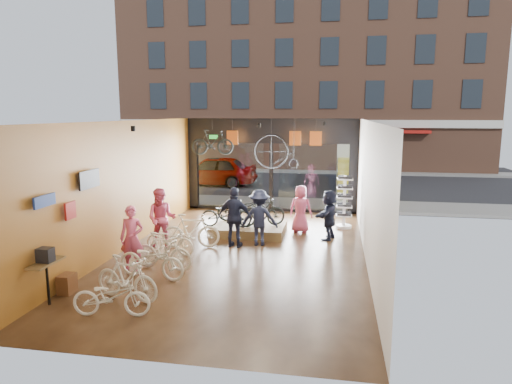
% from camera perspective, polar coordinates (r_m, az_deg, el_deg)
% --- Properties ---
extents(ground_plane, '(7.00, 12.00, 0.04)m').
position_cam_1_polar(ground_plane, '(13.37, -1.77, -7.72)').
color(ground_plane, black).
rests_on(ground_plane, ground).
extents(ceiling, '(7.00, 12.00, 0.04)m').
position_cam_1_polar(ceiling, '(12.75, -1.87, 8.96)').
color(ceiling, black).
rests_on(ceiling, ground).
extents(wall_left, '(0.04, 12.00, 3.80)m').
position_cam_1_polar(wall_left, '(14.06, -16.01, 0.81)').
color(wall_left, '#B06625').
rests_on(wall_left, ground).
extents(wall_right, '(0.04, 12.00, 3.80)m').
position_cam_1_polar(wall_right, '(12.69, 13.94, -0.05)').
color(wall_right, beige).
rests_on(wall_right, ground).
extents(wall_back, '(7.00, 0.04, 3.80)m').
position_cam_1_polar(wall_back, '(7.28, -11.60, -7.28)').
color(wall_back, beige).
rests_on(wall_back, ground).
extents(storefront, '(7.00, 0.26, 3.80)m').
position_cam_1_polar(storefront, '(18.78, 1.92, 3.38)').
color(storefront, black).
rests_on(storefront, ground).
extents(exit_sign, '(0.35, 0.06, 0.18)m').
position_cam_1_polar(exit_sign, '(19.05, -5.33, 6.91)').
color(exit_sign, '#198C26').
rests_on(exit_sign, storefront).
extents(street_road, '(30.00, 18.00, 0.02)m').
position_cam_1_polar(street_road, '(27.89, 4.49, 1.53)').
color(street_road, black).
rests_on(street_road, ground).
extents(sidewalk_near, '(30.00, 2.40, 0.12)m').
position_cam_1_polar(sidewalk_near, '(20.24, 2.37, -1.42)').
color(sidewalk_near, slate).
rests_on(sidewalk_near, ground).
extents(sidewalk_far, '(30.00, 2.00, 0.12)m').
position_cam_1_polar(sidewalk_far, '(31.83, 5.19, 2.68)').
color(sidewalk_far, slate).
rests_on(sidewalk_far, ground).
extents(opposite_building, '(26.00, 5.00, 14.00)m').
position_cam_1_polar(opposite_building, '(34.21, 5.74, 14.82)').
color(opposite_building, brown).
rests_on(opposite_building, ground).
extents(street_car, '(4.89, 1.97, 1.67)m').
position_cam_1_polar(street_car, '(25.59, -5.43, 2.67)').
color(street_car, gray).
rests_on(street_car, street_road).
extents(box_truck, '(2.35, 7.06, 2.78)m').
position_cam_1_polar(box_truck, '(23.66, 12.91, 3.24)').
color(box_truck, silver).
rests_on(box_truck, street_road).
extents(floor_bike_0, '(1.63, 0.76, 0.82)m').
position_cam_1_polar(floor_bike_0, '(9.75, -17.63, -12.34)').
color(floor_bike_0, beige).
rests_on(floor_bike_0, ground_plane).
extents(floor_bike_1, '(1.70, 0.87, 0.98)m').
position_cam_1_polar(floor_bike_1, '(10.43, -15.86, -10.31)').
color(floor_bike_1, beige).
rests_on(floor_bike_1, ground_plane).
extents(floor_bike_2, '(1.87, 0.94, 0.94)m').
position_cam_1_polar(floor_bike_2, '(11.57, -12.92, -8.26)').
color(floor_bike_2, beige).
rests_on(floor_bike_2, ground_plane).
extents(floor_bike_3, '(1.69, 0.73, 0.98)m').
position_cam_1_polar(floor_bike_3, '(12.11, -11.51, -7.28)').
color(floor_bike_3, beige).
rests_on(floor_bike_3, ground_plane).
extents(floor_bike_4, '(1.64, 0.87, 0.82)m').
position_cam_1_polar(floor_bike_4, '(13.42, -10.72, -5.92)').
color(floor_bike_4, beige).
rests_on(floor_bike_4, ground_plane).
extents(floor_bike_5, '(1.80, 0.81, 1.04)m').
position_cam_1_polar(floor_bike_5, '(13.88, -8.16, -4.83)').
color(floor_bike_5, beige).
rests_on(floor_bike_5, ground_plane).
extents(display_platform, '(2.40, 1.80, 0.30)m').
position_cam_1_polar(display_platform, '(15.44, -0.86, -4.65)').
color(display_platform, brown).
rests_on(display_platform, ground_plane).
extents(display_bike_left, '(1.71, 0.69, 0.88)m').
position_cam_1_polar(display_bike_left, '(15.03, -3.75, -2.76)').
color(display_bike_left, black).
rests_on(display_bike_left, display_platform).
extents(display_bike_mid, '(1.66, 1.13, 0.98)m').
position_cam_1_polar(display_bike_mid, '(15.09, 0.70, -2.50)').
color(display_bike_mid, black).
rests_on(display_bike_mid, display_platform).
extents(display_bike_right, '(1.84, 0.83, 0.93)m').
position_cam_1_polar(display_bike_right, '(15.84, -1.68, -1.99)').
color(display_bike_right, black).
rests_on(display_bike_right, display_platform).
extents(customer_0, '(0.66, 0.48, 1.70)m').
position_cam_1_polar(customer_0, '(12.17, -15.25, -5.61)').
color(customer_0, '#CC4C72').
rests_on(customer_0, ground_plane).
extents(customer_1, '(0.97, 0.81, 1.83)m').
position_cam_1_polar(customer_1, '(13.87, -11.71, -3.29)').
color(customer_1, '#CC4C72').
rests_on(customer_1, ground_plane).
extents(customer_2, '(1.12, 0.57, 1.84)m').
position_cam_1_polar(customer_2, '(13.74, -2.65, -3.19)').
color(customer_2, '#161C33').
rests_on(customer_2, ground_plane).
extents(customer_3, '(1.14, 0.69, 1.72)m').
position_cam_1_polar(customer_3, '(13.94, 0.44, -3.23)').
color(customer_3, '#161C33').
rests_on(customer_3, ground_plane).
extents(customer_4, '(0.88, 0.66, 1.62)m').
position_cam_1_polar(customer_4, '(15.51, 5.60, -2.13)').
color(customer_4, '#CC4C72').
rests_on(customer_4, ground_plane).
extents(customer_5, '(0.88, 1.57, 1.61)m').
position_cam_1_polar(customer_5, '(14.78, 9.11, -2.82)').
color(customer_5, '#161C33').
rests_on(customer_5, ground_plane).
extents(sunglasses_rack, '(0.59, 0.50, 1.87)m').
position_cam_1_polar(sunglasses_rack, '(16.29, 10.99, -1.22)').
color(sunglasses_rack, white).
rests_on(sunglasses_rack, ground_plane).
extents(wall_merch, '(0.40, 2.40, 2.60)m').
position_cam_1_polar(wall_merch, '(11.13, -23.08, -5.09)').
color(wall_merch, navy).
rests_on(wall_merch, wall_left).
extents(penny_farthing, '(1.64, 0.06, 1.31)m').
position_cam_1_polar(penny_farthing, '(17.55, 2.80, 4.89)').
color(penny_farthing, black).
rests_on(penny_farthing, ceiling).
extents(hung_bike, '(1.64, 0.83, 0.95)m').
position_cam_1_polar(hung_bike, '(17.33, -5.47, 6.20)').
color(hung_bike, black).
rests_on(hung_bike, ceiling).
extents(jersey_left, '(0.45, 0.03, 0.55)m').
position_cam_1_polar(jersey_left, '(18.16, -2.96, 6.79)').
color(jersey_left, '#CC5919').
rests_on(jersey_left, ceiling).
extents(jersey_mid, '(0.45, 0.03, 0.55)m').
position_cam_1_polar(jersey_mid, '(17.77, 4.91, 6.70)').
color(jersey_mid, '#CC5919').
rests_on(jersey_mid, ceiling).
extents(jersey_right, '(0.45, 0.03, 0.55)m').
position_cam_1_polar(jersey_right, '(17.72, 7.48, 6.65)').
color(jersey_right, '#CC5919').
rests_on(jersey_right, ceiling).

